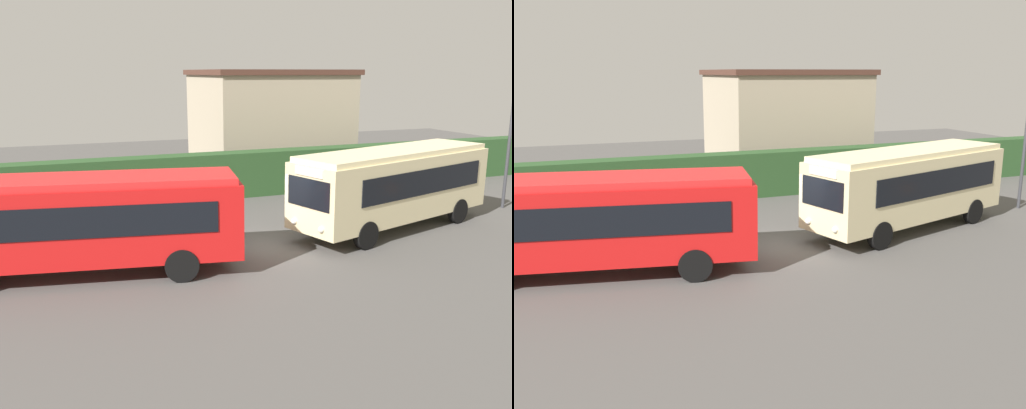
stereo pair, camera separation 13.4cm
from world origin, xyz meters
TOP-DOWN VIEW (x-y plane):
  - ground_plane at (0.00, 0.00)m, footprint 64.00×64.00m
  - bus_red at (-6.73, -0.52)m, footprint 9.97×4.15m
  - bus_cream at (5.00, 0.35)m, footprint 9.27×4.86m
  - person_left at (-5.53, 2.44)m, footprint 0.43×0.51m
  - person_center at (2.96, 3.99)m, footprint 0.30×0.43m
  - hedge_row at (0.00, 8.04)m, footprint 44.00×1.21m
  - depot_building at (5.51, 14.09)m, footprint 8.50×7.70m
  - lamppost at (11.69, 1.37)m, footprint 0.36×0.36m

SIDE VIEW (x-z plane):
  - ground_plane at x=0.00m, z-range 0.00..0.00m
  - person_center at x=2.96m, z-range 0.04..1.68m
  - person_left at x=-5.53m, z-range 0.04..1.77m
  - hedge_row at x=0.00m, z-range 0.00..2.18m
  - bus_red at x=-6.73m, z-range 0.24..3.24m
  - bus_cream at x=5.00m, z-range 0.24..3.35m
  - depot_building at x=5.51m, z-range 0.01..6.11m
  - lamppost at x=11.69m, z-range 0.72..7.03m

